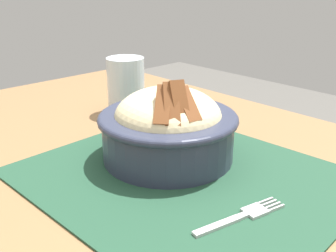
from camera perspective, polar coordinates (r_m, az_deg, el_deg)
The scene contains 5 objects.
table at distance 0.55m, azimuth 2.09°, elevation -16.12°, with size 1.27×0.76×0.73m.
placemat at distance 0.54m, azimuth 2.42°, elevation -7.25°, with size 0.41×0.36×0.00m, color #1E422D.
bowl at distance 0.57m, azimuth 0.02°, elevation -0.04°, with size 0.20×0.20×0.13m.
fork at distance 0.46m, azimuth 10.79°, elevation -12.60°, with size 0.04×0.12×0.00m.
drinking_glass at distance 0.78m, azimuth -6.06°, elevation 5.39°, with size 0.07×0.07×0.11m.
Camera 1 is at (0.30, -0.31, 0.99)m, focal length 42.19 mm.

